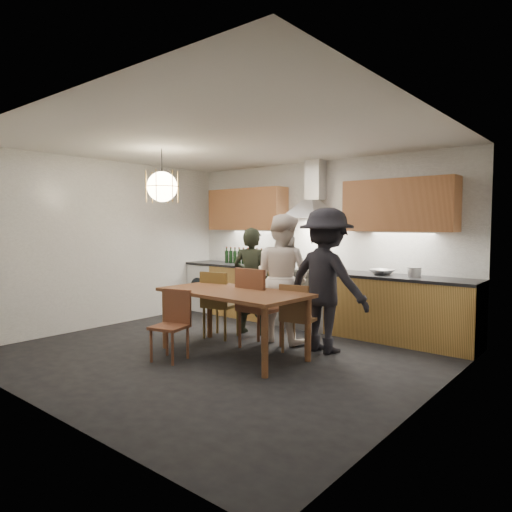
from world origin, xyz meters
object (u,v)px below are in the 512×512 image
Objects in this scene: chair_back_left at (218,300)px; person_mid at (282,278)px; stock_pot at (414,272)px; person_left at (252,281)px; chair_front at (173,320)px; person_right at (326,280)px; wine_bottles at (244,256)px; mixing_bowl at (382,272)px; dining_table at (233,298)px.

chair_back_left is 0.54× the size of person_mid.
person_mid is at bearing -161.06° from chair_back_left.
person_left is at bearing -155.35° from stock_pot.
chair_back_left is at bearing 90.85° from chair_front.
person_right reaches higher than wine_bottles.
person_right is 1.28m from stock_pot.
wine_bottles is at bearing 178.22° from mixing_bowl.
person_left is (-0.51, 0.97, 0.08)m from dining_table.
chair_front is 2.93m from mixing_bowl.
person_left is at bearing 79.35° from chair_front.
person_right reaches higher than person_mid.
person_right is (1.23, 1.44, 0.43)m from chair_front.
dining_table is at bearing -128.78° from stock_pot.
wine_bottles is at bearing 99.76° from chair_front.
wine_bottles is (-1.03, 1.00, 0.27)m from person_left.
person_mid is at bearing -135.57° from mixing_bowl.
person_right reaches higher than chair_front.
person_left is at bearing -44.18° from wine_bottles.
stock_pot is at bearing -158.67° from chair_back_left.
person_left reaches higher than dining_table.
mixing_bowl is (1.00, 0.98, 0.07)m from person_mid.
stock_pot is at bearing 38.07° from chair_front.
chair_back_left is 0.61× the size of person_left.
person_mid is 1.95m from wine_bottles.
person_right is 5.69× the size of mixing_bowl.
wine_bottles reaches higher than chair_front.
chair_back_left is at bearing -60.97° from wine_bottles.
chair_back_left reaches higher than chair_front.
person_mid reaches higher than stock_pot.
mixing_bowl is (1.51, 2.47, 0.47)m from chair_front.
person_mid reaches higher than wine_bottles.
person_left reaches higher than mixing_bowl.
stock_pot is at bearing -117.90° from person_right.
dining_table is 0.84m from chair_back_left.
person_mid is (0.78, 0.46, 0.33)m from chair_back_left.
person_mid is 1.40m from mixing_bowl.
mixing_bowl is 0.45m from stock_pot.
person_right reaches higher than person_left.
chair_front is at bearing 55.96° from person_right.
mixing_bowl is at bearing 62.75° from dining_table.
wine_bottles is (-3.07, 0.07, 0.08)m from stock_pot.
dining_table is 1.10× the size of person_mid.
chair_back_left is 0.52× the size of person_right.
mixing_bowl is at bearing -178.11° from stock_pot.
stock_pot is at bearing -145.73° from person_mid.
chair_back_left is 1.60m from person_right.
person_left is (0.18, 0.52, 0.24)m from chair_back_left.
chair_back_left is at bearing -146.70° from stock_pot.
chair_front is (-0.42, -0.59, -0.23)m from dining_table.
chair_front is 0.47× the size of person_mid.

